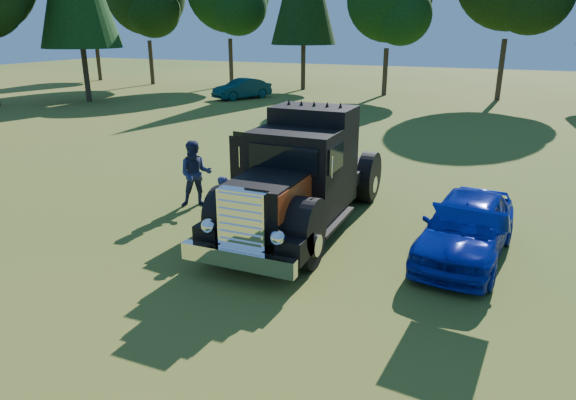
{
  "coord_description": "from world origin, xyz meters",
  "views": [
    {
      "loc": [
        4.94,
        -9.53,
        4.91
      ],
      "look_at": [
        0.53,
        0.68,
        1.15
      ],
      "focal_mm": 32.0,
      "sensor_mm": 36.0,
      "label": 1
    }
  ],
  "objects_px": {
    "diamond_t_truck": "(300,180)",
    "spectator_near": "(226,208)",
    "hotrod_coupe": "(466,227)",
    "distant_teal_car": "(242,89)",
    "spectator_far": "(196,174)"
  },
  "relations": [
    {
      "from": "distant_teal_car",
      "to": "spectator_far",
      "type": "bearing_deg",
      "value": -36.94
    },
    {
      "from": "hotrod_coupe",
      "to": "spectator_far",
      "type": "xyz_separation_m",
      "value": [
        -7.4,
        0.58,
        0.23
      ]
    },
    {
      "from": "diamond_t_truck",
      "to": "spectator_near",
      "type": "bearing_deg",
      "value": -136.28
    },
    {
      "from": "hotrod_coupe",
      "to": "spectator_near",
      "type": "bearing_deg",
      "value": -168.11
    },
    {
      "from": "spectator_near",
      "to": "spectator_far",
      "type": "bearing_deg",
      "value": 54.05
    },
    {
      "from": "hotrod_coupe",
      "to": "spectator_far",
      "type": "bearing_deg",
      "value": 175.55
    },
    {
      "from": "diamond_t_truck",
      "to": "spectator_near",
      "type": "distance_m",
      "value": 1.99
    },
    {
      "from": "diamond_t_truck",
      "to": "spectator_far",
      "type": "distance_m",
      "value": 3.4
    },
    {
      "from": "spectator_far",
      "to": "hotrod_coupe",
      "type": "bearing_deg",
      "value": -35.86
    },
    {
      "from": "spectator_near",
      "to": "distant_teal_car",
      "type": "height_order",
      "value": "spectator_near"
    },
    {
      "from": "diamond_t_truck",
      "to": "hotrod_coupe",
      "type": "relative_size",
      "value": 1.62
    },
    {
      "from": "hotrod_coupe",
      "to": "spectator_near",
      "type": "relative_size",
      "value": 2.84
    },
    {
      "from": "spectator_far",
      "to": "distant_teal_car",
      "type": "height_order",
      "value": "spectator_far"
    },
    {
      "from": "hotrod_coupe",
      "to": "distant_teal_car",
      "type": "distance_m",
      "value": 27.79
    },
    {
      "from": "diamond_t_truck",
      "to": "distant_teal_car",
      "type": "distance_m",
      "value": 25.32
    }
  ]
}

